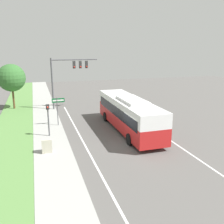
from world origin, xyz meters
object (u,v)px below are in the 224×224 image
(bus, at_px, (129,112))
(pedestrian_signal, at_px, (48,115))
(street_sign, at_px, (58,107))
(signal_gantry, at_px, (68,72))
(utility_cabinet, at_px, (47,146))

(bus, distance_m, pedestrian_signal, 7.36)
(street_sign, bearing_deg, pedestrian_signal, -110.90)
(signal_gantry, relative_size, utility_cabinet, 6.27)
(street_sign, height_order, utility_cabinet, street_sign)
(pedestrian_signal, bearing_deg, utility_cabinet, -96.18)
(pedestrian_signal, bearing_deg, signal_gantry, 72.35)
(bus, relative_size, utility_cabinet, 11.08)
(bus, xyz_separation_m, signal_gantry, (-4.20, 10.22, 2.95))
(pedestrian_signal, distance_m, street_sign, 3.11)
(bus, xyz_separation_m, street_sign, (-6.24, 3.23, 0.27))
(signal_gantry, distance_m, pedestrian_signal, 10.73)
(signal_gantry, bearing_deg, street_sign, -106.26)
(signal_gantry, xyz_separation_m, utility_cabinet, (-3.54, -13.54, -4.08))
(bus, height_order, signal_gantry, signal_gantry)
(pedestrian_signal, distance_m, utility_cabinet, 3.91)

